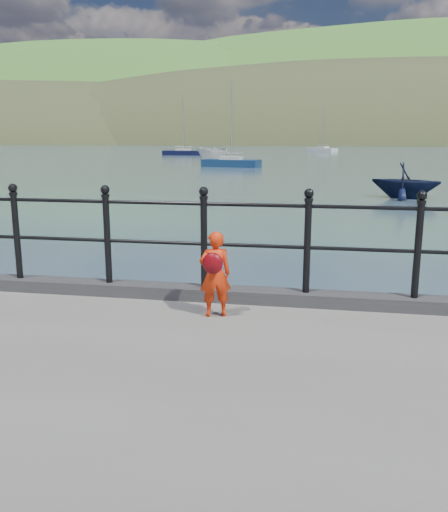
% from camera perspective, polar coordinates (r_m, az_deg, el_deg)
% --- Properties ---
extents(ground, '(600.00, 600.00, 0.00)m').
position_cam_1_polar(ground, '(7.16, -6.54, -11.58)').
color(ground, '#2D4251').
rests_on(ground, ground).
extents(kerb, '(60.00, 0.30, 0.15)m').
position_cam_1_polar(kerb, '(6.65, -7.14, -3.62)').
color(kerb, '#28282B').
rests_on(kerb, quay).
extents(railing, '(18.11, 0.11, 1.20)m').
position_cam_1_polar(railing, '(6.49, -7.32, 2.75)').
color(railing, black).
rests_on(railing, kerb).
extents(far_shore, '(830.00, 200.00, 156.00)m').
position_cam_1_polar(far_shore, '(249.64, 18.74, 6.04)').
color(far_shore, '#333A21').
rests_on(far_shore, ground).
extents(child, '(0.40, 0.35, 0.93)m').
position_cam_1_polar(child, '(5.79, -0.96, -1.84)').
color(child, red).
rests_on(child, quay).
extents(launch_white, '(3.54, 4.94, 1.79)m').
position_cam_1_polar(launch_white, '(57.14, -1.22, 10.53)').
color(launch_white, silver).
rests_on(launch_white, ground).
extents(launch_navy, '(3.94, 3.69, 1.68)m').
position_cam_1_polar(launch_navy, '(27.20, 18.57, 7.53)').
color(launch_navy, black).
rests_on(launch_navy, ground).
extents(sailboat_port, '(5.82, 3.06, 8.12)m').
position_cam_1_polar(sailboat_port, '(52.03, 0.75, 9.72)').
color(sailboat_port, navy).
rests_on(sailboat_port, ground).
extents(sailboat_left, '(6.30, 2.33, 8.77)m').
position_cam_1_polar(sailboat_left, '(83.67, -4.29, 10.76)').
color(sailboat_left, black).
rests_on(sailboat_left, ground).
extents(sailboat_deep, '(5.52, 5.23, 8.70)m').
position_cam_1_polar(sailboat_deep, '(102.48, 10.32, 10.92)').
color(sailboat_deep, silver).
rests_on(sailboat_deep, ground).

